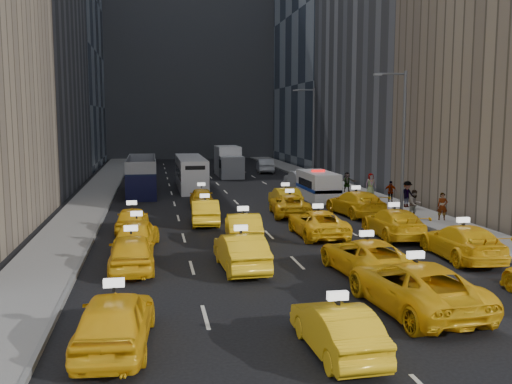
% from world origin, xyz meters
% --- Properties ---
extents(ground, '(160.00, 160.00, 0.00)m').
position_xyz_m(ground, '(0.00, 0.00, 0.00)').
color(ground, black).
rests_on(ground, ground).
extents(sidewalk_west, '(3.00, 90.00, 0.15)m').
position_xyz_m(sidewalk_west, '(-10.50, 25.00, 0.07)').
color(sidewalk_west, gray).
rests_on(sidewalk_west, ground).
extents(sidewalk_east, '(3.00, 90.00, 0.15)m').
position_xyz_m(sidewalk_east, '(10.50, 25.00, 0.07)').
color(sidewalk_east, gray).
rests_on(sidewalk_east, ground).
extents(curb_west, '(0.15, 90.00, 0.18)m').
position_xyz_m(curb_west, '(-9.05, 25.00, 0.09)').
color(curb_west, slate).
rests_on(curb_west, ground).
extents(curb_east, '(0.15, 90.00, 0.18)m').
position_xyz_m(curb_east, '(9.05, 25.00, 0.09)').
color(curb_east, slate).
rests_on(curb_east, ground).
extents(building_backdrop, '(30.00, 12.00, 40.00)m').
position_xyz_m(building_backdrop, '(0.00, 72.00, 20.00)').
color(building_backdrop, slate).
rests_on(building_backdrop, ground).
extents(streetlight_near, '(2.15, 0.22, 9.00)m').
position_xyz_m(streetlight_near, '(9.18, 12.00, 4.92)').
color(streetlight_near, '#595B60').
rests_on(streetlight_near, ground).
extents(streetlight_far, '(2.15, 0.22, 9.00)m').
position_xyz_m(streetlight_far, '(9.18, 32.00, 4.92)').
color(streetlight_far, '#595B60').
rests_on(streetlight_far, ground).
extents(taxi_0, '(2.22, 4.80, 1.59)m').
position_xyz_m(taxi_0, '(-7.09, -6.00, 0.80)').
color(taxi_0, yellow).
rests_on(taxi_0, ground).
extents(taxi_1, '(1.59, 4.12, 1.34)m').
position_xyz_m(taxi_1, '(-1.36, -7.36, 0.67)').
color(taxi_1, yellow).
rests_on(taxi_1, ground).
extents(taxi_2, '(3.09, 5.95, 1.60)m').
position_xyz_m(taxi_2, '(2.16, -4.56, 0.80)').
color(taxi_2, yellow).
rests_on(taxi_2, ground).
extents(taxi_4, '(1.88, 4.52, 1.53)m').
position_xyz_m(taxi_4, '(-6.92, 1.97, 0.76)').
color(taxi_4, yellow).
rests_on(taxi_4, ground).
extents(taxi_5, '(1.79, 4.66, 1.52)m').
position_xyz_m(taxi_5, '(-2.55, 1.33, 0.76)').
color(taxi_5, yellow).
rests_on(taxi_5, ground).
extents(taxi_6, '(2.77, 5.28, 1.42)m').
position_xyz_m(taxi_6, '(2.22, -0.20, 0.71)').
color(taxi_6, yellow).
rests_on(taxi_6, ground).
extents(taxi_7, '(2.48, 5.37, 1.52)m').
position_xyz_m(taxi_7, '(7.26, 1.34, 0.76)').
color(taxi_7, yellow).
rests_on(taxi_7, ground).
extents(taxi_8, '(2.26, 4.56, 1.49)m').
position_xyz_m(taxi_8, '(-6.79, 5.76, 0.75)').
color(taxi_8, yellow).
rests_on(taxi_8, ground).
extents(taxi_9, '(1.93, 4.68, 1.51)m').
position_xyz_m(taxi_9, '(-1.67, 6.29, 0.75)').
color(taxi_9, yellow).
rests_on(taxi_9, ground).
extents(taxi_10, '(2.31, 4.99, 1.39)m').
position_xyz_m(taxi_10, '(2.42, 7.16, 0.69)').
color(taxi_10, yellow).
rests_on(taxi_10, ground).
extents(taxi_11, '(2.28, 5.21, 1.49)m').
position_xyz_m(taxi_11, '(6.24, 6.27, 0.74)').
color(taxi_11, yellow).
rests_on(taxi_11, ground).
extents(taxi_12, '(1.84, 4.16, 1.39)m').
position_xyz_m(taxi_12, '(-7.15, 10.05, 0.69)').
color(taxi_12, yellow).
rests_on(taxi_12, ground).
extents(taxi_13, '(1.74, 4.47, 1.45)m').
position_xyz_m(taxi_13, '(-3.06, 11.68, 0.73)').
color(taxi_13, yellow).
rests_on(taxi_13, ground).
extents(taxi_14, '(2.77, 5.12, 1.36)m').
position_xyz_m(taxi_14, '(2.51, 13.70, 0.68)').
color(taxi_14, yellow).
rests_on(taxi_14, ground).
extents(taxi_15, '(2.82, 5.63, 1.57)m').
position_xyz_m(taxi_15, '(6.64, 12.94, 0.79)').
color(taxi_15, yellow).
rests_on(taxi_15, ground).
extents(taxi_16, '(1.76, 4.01, 1.34)m').
position_xyz_m(taxi_16, '(-2.67, 18.46, 0.67)').
color(taxi_16, yellow).
rests_on(taxi_16, ground).
extents(taxi_17, '(1.53, 4.36, 1.44)m').
position_xyz_m(taxi_17, '(2.90, 16.56, 0.72)').
color(taxi_17, yellow).
rests_on(taxi_17, ground).
extents(nypd_van, '(2.39, 5.43, 2.28)m').
position_xyz_m(nypd_van, '(6.29, 20.17, 1.03)').
color(nypd_van, silver).
rests_on(nypd_van, ground).
extents(double_decker, '(2.52, 10.10, 2.92)m').
position_xyz_m(double_decker, '(-6.87, 26.30, 1.44)').
color(double_decker, black).
rests_on(double_decker, ground).
extents(city_bus, '(2.62, 10.79, 2.77)m').
position_xyz_m(city_bus, '(-2.70, 28.91, 1.37)').
color(city_bus, silver).
rests_on(city_bus, ground).
extents(box_truck, '(2.44, 6.94, 3.16)m').
position_xyz_m(box_truck, '(1.99, 38.82, 1.56)').
color(box_truck, white).
rests_on(box_truck, ground).
extents(misc_car_0, '(1.87, 5.08, 1.66)m').
position_xyz_m(misc_car_0, '(6.53, 26.23, 0.83)').
color(misc_car_0, '#B2B5BA').
rests_on(misc_car_0, ground).
extents(misc_car_1, '(2.71, 5.57, 1.52)m').
position_xyz_m(misc_car_1, '(-7.18, 39.34, 0.76)').
color(misc_car_1, black).
rests_on(misc_car_1, ground).
extents(misc_car_2, '(2.50, 5.10, 1.43)m').
position_xyz_m(misc_car_2, '(2.06, 45.31, 0.71)').
color(misc_car_2, slate).
rests_on(misc_car_2, ground).
extents(misc_car_3, '(2.02, 4.29, 1.42)m').
position_xyz_m(misc_car_3, '(-1.88, 43.67, 0.71)').
color(misc_car_3, black).
rests_on(misc_car_3, ground).
extents(misc_car_4, '(2.19, 4.98, 1.59)m').
position_xyz_m(misc_car_4, '(6.62, 42.19, 0.80)').
color(misc_car_4, '#A5A8AC').
rests_on(misc_car_4, ground).
extents(pedestrian_0, '(0.70, 0.59, 1.63)m').
position_xyz_m(pedestrian_0, '(10.82, 9.68, 0.96)').
color(pedestrian_0, gray).
rests_on(pedestrian_0, sidewalk_east).
extents(pedestrian_1, '(0.89, 0.60, 1.68)m').
position_xyz_m(pedestrian_1, '(9.59, 10.76, 0.99)').
color(pedestrian_1, gray).
rests_on(pedestrian_1, sidewalk_east).
extents(pedestrian_2, '(1.23, 0.77, 1.77)m').
position_xyz_m(pedestrian_2, '(10.92, 14.65, 1.04)').
color(pedestrian_2, gray).
rests_on(pedestrian_2, sidewalk_east).
extents(pedestrian_3, '(0.98, 0.71, 1.52)m').
position_xyz_m(pedestrian_3, '(10.81, 17.15, 0.91)').
color(pedestrian_3, gray).
rests_on(pedestrian_3, sidewalk_east).
extents(pedestrian_4, '(0.86, 0.49, 1.72)m').
position_xyz_m(pedestrian_4, '(10.80, 20.91, 1.01)').
color(pedestrian_4, gray).
rests_on(pedestrian_4, sidewalk_east).
extents(pedestrian_5, '(1.53, 0.62, 1.60)m').
position_xyz_m(pedestrian_5, '(9.68, 23.22, 0.95)').
color(pedestrian_5, gray).
rests_on(pedestrian_5, sidewalk_east).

